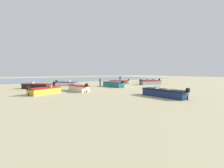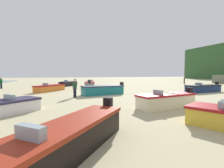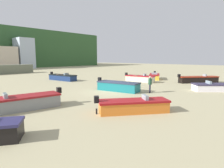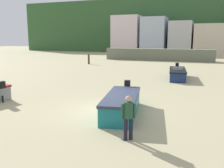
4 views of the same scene
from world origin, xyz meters
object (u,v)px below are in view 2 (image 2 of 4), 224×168
(beach_walker_distant, at_px, (1,82))
(mooring_post_near_water, at_px, (184,81))
(boat_orange_2, at_px, (50,88))
(boat_teal_6, at_px, (103,90))
(boat_grey_8, at_px, (90,84))
(boat_cream_5, at_px, (166,100))
(boat_black_7, at_px, (63,142))
(boat_black_3, at_px, (68,84))
(boat_navy_4, at_px, (203,88))
(beach_walker_foreground, at_px, (75,87))

(beach_walker_distant, bearing_deg, mooring_post_near_water, -65.87)
(boat_orange_2, height_order, boat_teal_6, boat_teal_6)
(boat_teal_6, height_order, boat_grey_8, boat_teal_6)
(boat_cream_5, xyz_separation_m, boat_black_7, (4.54, -6.31, -0.01))
(boat_black_3, height_order, boat_black_7, boat_black_7)
(beach_walker_distant, bearing_deg, boat_black_7, -137.09)
(boat_grey_8, height_order, beach_walker_distant, beach_walker_distant)
(boat_orange_2, xyz_separation_m, boat_black_3, (-7.95, 2.41, 0.01))
(boat_black_3, bearing_deg, boat_navy_4, 171.35)
(boat_navy_4, distance_m, boat_teal_6, 12.03)
(boat_teal_6, xyz_separation_m, beach_walker_distant, (-10.48, -12.60, 0.48))
(boat_cream_5, xyz_separation_m, mooring_post_near_water, (-19.28, 18.25, 0.21))
(boat_teal_6, bearing_deg, boat_navy_4, -106.80)
(boat_navy_4, bearing_deg, boat_orange_2, 62.52)
(boat_black_3, distance_m, boat_teal_6, 13.40)
(boat_black_7, relative_size, mooring_post_near_water, 3.56)
(boat_teal_6, relative_size, beach_walker_foreground, 2.91)
(boat_black_3, relative_size, boat_grey_8, 0.80)
(boat_teal_6, height_order, beach_walker_foreground, beach_walker_foreground)
(boat_navy_4, relative_size, boat_black_7, 1.06)
(boat_black_3, relative_size, mooring_post_near_water, 3.08)
(boat_black_7, bearing_deg, boat_navy_4, -105.95)
(boat_navy_4, xyz_separation_m, boat_cream_5, (6.24, -9.58, 0.02))
(boat_cream_5, relative_size, boat_grey_8, 0.84)
(boat_black_3, xyz_separation_m, boat_grey_8, (3.50, 3.29, 0.04))
(boat_orange_2, xyz_separation_m, boat_teal_6, (5.07, 5.55, 0.07))
(boat_cream_5, distance_m, beach_walker_distant, 23.37)
(boat_navy_4, bearing_deg, boat_black_3, 38.96)
(mooring_post_near_water, xyz_separation_m, beach_walker_distant, (1.34, -33.23, 0.28))
(boat_black_3, bearing_deg, boat_teal_6, 138.21)
(boat_orange_2, distance_m, boat_teal_6, 7.52)
(mooring_post_near_water, height_order, beach_walker_distant, beach_walker_distant)
(boat_black_7, bearing_deg, mooring_post_near_water, -95.99)
(boat_navy_4, xyz_separation_m, beach_walker_distant, (-11.69, -24.56, 0.51))
(boat_cream_5, bearing_deg, boat_orange_2, 22.69)
(boat_navy_4, relative_size, beach_walker_distant, 3.15)
(boat_teal_6, xyz_separation_m, mooring_post_near_water, (-11.83, 20.64, 0.20))
(boat_orange_2, distance_m, beach_walker_foreground, 6.85)
(boat_orange_2, relative_size, boat_teal_6, 0.89)
(mooring_post_near_water, bearing_deg, boat_black_7, -45.89)
(boat_orange_2, height_order, beach_walker_distant, beach_walker_distant)
(boat_grey_8, xyz_separation_m, mooring_post_near_water, (-2.30, 20.50, 0.22))
(boat_cream_5, distance_m, boat_teal_6, 7.83)
(boat_orange_2, xyz_separation_m, boat_navy_4, (6.28, 17.52, 0.04))
(boat_orange_2, bearing_deg, beach_walker_foreground, 150.34)
(boat_teal_6, bearing_deg, boat_cream_5, -173.28)
(boat_black_3, distance_m, boat_black_7, 25.03)
(boat_navy_4, xyz_separation_m, boat_teal_6, (-1.21, -11.96, 0.04))
(boat_black_7, distance_m, boat_grey_8, 21.89)
(boat_navy_4, relative_size, boat_cream_5, 1.16)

